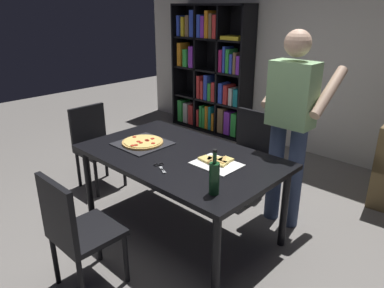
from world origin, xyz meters
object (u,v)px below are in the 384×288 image
at_px(dining_table, 180,161).
at_px(bookshelf, 212,74).
at_px(kitchen_scissors, 160,166).
at_px(pepperoni_pizza_on_tray, 143,143).
at_px(wine_bottle, 214,177).
at_px(chair_left_end, 95,142).
at_px(chair_near_camera, 75,228).
at_px(chair_far_side, 248,148).
at_px(person_serving_pizza, 291,120).

bearing_deg(dining_table, bookshelf, 125.19).
xyz_separation_m(bookshelf, kitchen_scissors, (1.74, -2.66, -0.16)).
bearing_deg(pepperoni_pizza_on_tray, wine_bottle, -13.57).
relative_size(pepperoni_pizza_on_tray, wine_bottle, 1.36).
relative_size(chair_left_end, pepperoni_pizza_on_tray, 2.09).
bearing_deg(chair_left_end, pepperoni_pizza_on_tray, -4.06).
relative_size(bookshelf, wine_bottle, 6.17).
bearing_deg(chair_near_camera, dining_table, 90.00).
height_order(chair_near_camera, pepperoni_pizza_on_tray, chair_near_camera).
relative_size(chair_far_side, person_serving_pizza, 0.51).
xyz_separation_m(bookshelf, wine_bottle, (2.32, -2.69, -0.05)).
xyz_separation_m(bookshelf, pepperoni_pizza_on_tray, (1.26, -2.44, -0.15)).
relative_size(wine_bottle, kitchen_scissors, 1.62).
height_order(bookshelf, person_serving_pizza, bookshelf).
distance_m(dining_table, kitchen_scissors, 0.30).
xyz_separation_m(chair_left_end, wine_bottle, (1.99, -0.32, 0.36)).
bearing_deg(bookshelf, wine_bottle, -49.26).
bearing_deg(chair_left_end, chair_far_side, 36.81).
distance_m(chair_near_camera, person_serving_pizza, 1.94).
bearing_deg(bookshelf, dining_table, -54.81).
bearing_deg(chair_near_camera, chair_far_side, 90.00).
height_order(dining_table, chair_far_side, chair_far_side).
xyz_separation_m(wine_bottle, kitchen_scissors, (-0.58, 0.03, -0.11)).
distance_m(chair_far_side, wine_bottle, 1.52).
bearing_deg(chair_left_end, dining_table, 0.00).
bearing_deg(pepperoni_pizza_on_tray, dining_table, 9.25).
bearing_deg(chair_far_side, bookshelf, 140.75).
relative_size(chair_near_camera, kitchen_scissors, 4.60).
relative_size(dining_table, kitchen_scissors, 8.77).
distance_m(chair_near_camera, wine_bottle, 1.01).
bearing_deg(wine_bottle, pepperoni_pizza_on_tray, 166.43).
distance_m(person_serving_pizza, kitchen_scissors, 1.21).
bearing_deg(dining_table, chair_far_side, 90.00).
bearing_deg(wine_bottle, chair_left_end, 170.84).
distance_m(chair_near_camera, pepperoni_pizza_on_tray, 1.05).
bearing_deg(person_serving_pizza, chair_far_side, 159.08).
height_order(wine_bottle, kitchen_scissors, wine_bottle).
bearing_deg(pepperoni_pizza_on_tray, person_serving_pizza, 40.87).
bearing_deg(dining_table, kitchen_scissors, -76.27).
height_order(chair_left_end, bookshelf, bookshelf).
bearing_deg(chair_far_side, dining_table, -90.00).
height_order(bookshelf, pepperoni_pizza_on_tray, bookshelf).
bearing_deg(person_serving_pizza, dining_table, -126.27).
height_order(dining_table, person_serving_pizza, person_serving_pizza).
bearing_deg(wine_bottle, chair_far_side, 116.00).
bearing_deg(chair_left_end, chair_near_camera, -36.81).
relative_size(chair_far_side, kitchen_scissors, 4.60).
bearing_deg(pepperoni_pizza_on_tray, chair_far_side, 69.16).
bearing_deg(kitchen_scissors, wine_bottle, -3.45).
height_order(chair_near_camera, person_serving_pizza, person_serving_pizza).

